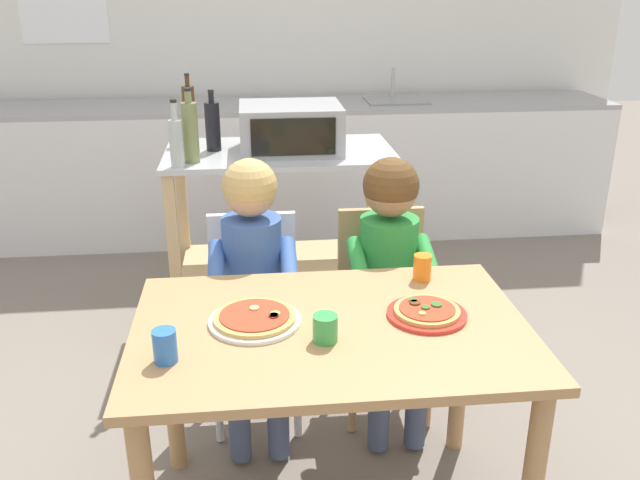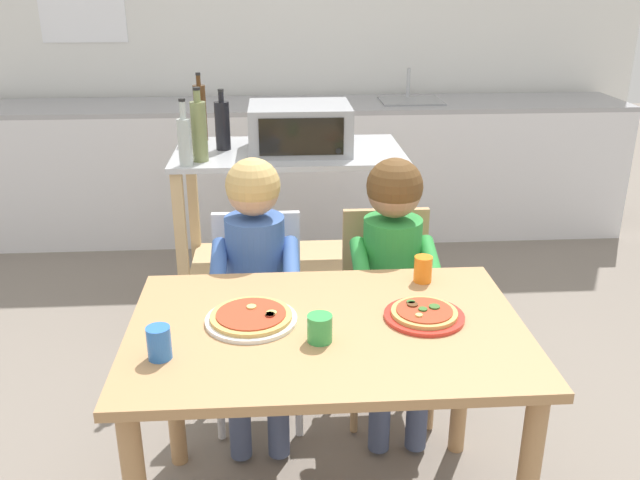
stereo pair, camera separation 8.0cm
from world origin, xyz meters
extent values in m
plane|color=slate|center=(0.00, 1.23, 0.00)|extent=(12.26, 12.26, 0.00)
cube|color=white|center=(0.00, 3.13, 1.35)|extent=(4.86, 0.12, 2.70)
cube|color=silver|center=(0.00, 2.72, 0.43)|extent=(4.38, 0.60, 0.86)
cube|color=#9E9EA3|center=(0.00, 2.72, 0.88)|extent=(4.38, 0.60, 0.03)
cube|color=gray|center=(0.77, 2.72, 0.89)|extent=(0.40, 0.33, 0.02)
cylinder|color=#B7BABF|center=(0.77, 2.84, 0.99)|extent=(0.02, 0.02, 0.20)
cube|color=#B7BABF|center=(-0.07, 1.41, 0.89)|extent=(1.08, 0.60, 0.02)
cube|color=tan|center=(-0.07, 1.41, 0.32)|extent=(0.99, 0.55, 0.02)
cube|color=tan|center=(-0.57, 1.15, 0.44)|extent=(0.05, 0.05, 0.88)
cube|color=tan|center=(0.43, 1.15, 0.44)|extent=(0.05, 0.05, 0.88)
cube|color=tan|center=(-0.57, 1.67, 0.44)|extent=(0.05, 0.05, 0.88)
cube|color=tan|center=(0.43, 1.67, 0.44)|extent=(0.05, 0.05, 0.88)
cube|color=#999BA0|center=(-0.02, 1.40, 1.01)|extent=(0.47, 0.37, 0.22)
cube|color=black|center=(-0.02, 1.21, 1.01)|extent=(0.38, 0.01, 0.17)
cylinder|color=black|center=(0.14, 1.21, 0.95)|extent=(0.02, 0.01, 0.02)
cylinder|color=black|center=(-0.38, 1.45, 1.01)|extent=(0.07, 0.07, 0.23)
cylinder|color=black|center=(-0.38, 1.45, 1.15)|extent=(0.03, 0.03, 0.05)
cylinder|color=black|center=(-0.38, 1.45, 1.18)|extent=(0.03, 0.03, 0.01)
cylinder|color=#ADB7B2|center=(-0.53, 1.16, 1.00)|extent=(0.06, 0.06, 0.20)
cylinder|color=#ADB7B2|center=(-0.53, 1.16, 1.14)|extent=(0.03, 0.03, 0.08)
cylinder|color=black|center=(-0.53, 1.16, 1.19)|extent=(0.03, 0.03, 0.01)
cylinder|color=olive|center=(-0.47, 1.24, 1.03)|extent=(0.07, 0.07, 0.26)
cylinder|color=olive|center=(-0.47, 1.24, 1.19)|extent=(0.03, 0.03, 0.05)
cylinder|color=black|center=(-0.47, 1.24, 1.22)|extent=(0.03, 0.03, 0.01)
cylinder|color=#4C2D14|center=(-0.50, 1.64, 1.04)|extent=(0.06, 0.06, 0.27)
cylinder|color=#4C2D14|center=(-0.50, 1.64, 1.20)|extent=(0.02, 0.02, 0.05)
cylinder|color=black|center=(-0.50, 1.64, 1.23)|extent=(0.02, 0.02, 0.01)
cube|color=#AD7F51|center=(0.00, 0.00, 0.71)|extent=(1.16, 0.77, 0.03)
cylinder|color=#AD7F51|center=(-0.52, 0.33, 0.35)|extent=(0.06, 0.06, 0.70)
cylinder|color=#AD7F51|center=(0.52, 0.33, 0.35)|extent=(0.06, 0.06, 0.70)
cube|color=silver|center=(-0.22, 0.59, 0.44)|extent=(0.36, 0.36, 0.04)
cube|color=silver|center=(-0.22, 0.75, 0.63)|extent=(0.34, 0.03, 0.38)
cylinder|color=silver|center=(-0.07, 0.44, 0.22)|extent=(0.03, 0.03, 0.42)
cylinder|color=silver|center=(-0.37, 0.44, 0.22)|extent=(0.03, 0.03, 0.42)
cylinder|color=silver|center=(-0.07, 0.74, 0.22)|extent=(0.03, 0.03, 0.42)
cylinder|color=silver|center=(-0.37, 0.74, 0.22)|extent=(0.03, 0.03, 0.42)
cube|color=tan|center=(0.29, 0.60, 0.44)|extent=(0.36, 0.36, 0.04)
cube|color=tan|center=(0.29, 0.76, 0.63)|extent=(0.34, 0.03, 0.38)
cylinder|color=tan|center=(0.44, 0.45, 0.22)|extent=(0.03, 0.03, 0.42)
cylinder|color=tan|center=(0.14, 0.45, 0.22)|extent=(0.03, 0.03, 0.42)
cylinder|color=tan|center=(0.44, 0.75, 0.22)|extent=(0.03, 0.03, 0.42)
cylinder|color=tan|center=(0.14, 0.75, 0.22)|extent=(0.03, 0.03, 0.42)
cube|color=#424C6B|center=(-0.15, 0.45, 0.48)|extent=(0.10, 0.30, 0.10)
cylinder|color=#424C6B|center=(-0.15, 0.32, 0.24)|extent=(0.08, 0.08, 0.44)
cube|color=#424C6B|center=(-0.29, 0.45, 0.48)|extent=(0.10, 0.30, 0.10)
cylinder|color=#424C6B|center=(-0.29, 0.32, 0.24)|extent=(0.08, 0.08, 0.44)
cylinder|color=#3D60A8|center=(-0.09, 0.49, 0.71)|extent=(0.06, 0.26, 0.15)
cylinder|color=#3D60A8|center=(-0.35, 0.49, 0.71)|extent=(0.06, 0.26, 0.15)
cylinder|color=#3D60A8|center=(-0.22, 0.59, 0.67)|extent=(0.22, 0.22, 0.38)
sphere|color=tan|center=(-0.22, 0.59, 0.96)|extent=(0.19, 0.19, 0.19)
sphere|color=tan|center=(-0.22, 0.59, 0.98)|extent=(0.20, 0.20, 0.20)
cube|color=#424C6B|center=(0.36, 0.46, 0.48)|extent=(0.10, 0.30, 0.10)
cylinder|color=#424C6B|center=(0.36, 0.33, 0.24)|extent=(0.08, 0.08, 0.44)
cube|color=#424C6B|center=(0.22, 0.46, 0.48)|extent=(0.10, 0.30, 0.10)
cylinder|color=#424C6B|center=(0.22, 0.33, 0.24)|extent=(0.08, 0.08, 0.44)
cylinder|color=green|center=(0.42, 0.50, 0.69)|extent=(0.06, 0.26, 0.15)
cylinder|color=green|center=(0.16, 0.50, 0.69)|extent=(0.06, 0.26, 0.15)
cylinder|color=green|center=(0.29, 0.60, 0.66)|extent=(0.22, 0.22, 0.36)
sphere|color=#A37556|center=(0.29, 0.60, 0.95)|extent=(0.20, 0.20, 0.20)
sphere|color=brown|center=(0.29, 0.60, 0.96)|extent=(0.21, 0.21, 0.21)
cylinder|color=white|center=(-0.22, 0.04, 0.73)|extent=(0.27, 0.27, 0.01)
cylinder|color=tan|center=(-0.22, 0.04, 0.75)|extent=(0.24, 0.24, 0.01)
cylinder|color=#B23D23|center=(-0.22, 0.04, 0.75)|extent=(0.21, 0.21, 0.00)
cylinder|color=maroon|center=(-0.17, 0.02, 0.76)|extent=(0.02, 0.02, 0.01)
cylinder|color=#563319|center=(-0.17, 0.02, 0.76)|extent=(0.03, 0.03, 0.01)
cylinder|color=#DBC666|center=(-0.22, 0.07, 0.76)|extent=(0.03, 0.03, 0.01)
cylinder|color=#DBC666|center=(-0.16, 0.03, 0.76)|extent=(0.03, 0.03, 0.01)
cylinder|color=red|center=(0.29, 0.03, 0.73)|extent=(0.24, 0.24, 0.01)
cylinder|color=tan|center=(0.29, 0.03, 0.75)|extent=(0.20, 0.20, 0.01)
cylinder|color=#B23D23|center=(0.29, 0.03, 0.75)|extent=(0.17, 0.17, 0.00)
cylinder|color=#DBC666|center=(0.27, -0.01, 0.76)|extent=(0.02, 0.02, 0.01)
cylinder|color=#386628|center=(0.29, 0.02, 0.76)|extent=(0.03, 0.03, 0.01)
cylinder|color=#386628|center=(0.33, 0.04, 0.76)|extent=(0.03, 0.03, 0.01)
cylinder|color=#563319|center=(0.26, 0.06, 0.76)|extent=(0.03, 0.03, 0.01)
cylinder|color=#386628|center=(0.26, 0.07, 0.76)|extent=(0.03, 0.03, 0.01)
cylinder|color=green|center=(-0.03, -0.09, 0.77)|extent=(0.07, 0.07, 0.08)
cylinder|color=orange|center=(0.34, 0.28, 0.77)|extent=(0.06, 0.06, 0.09)
cylinder|color=blue|center=(-0.46, -0.15, 0.77)|extent=(0.06, 0.06, 0.09)
camera|label=1|loc=(-0.22, -1.74, 1.69)|focal=38.15mm
camera|label=2|loc=(-0.14, -1.75, 1.69)|focal=38.15mm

